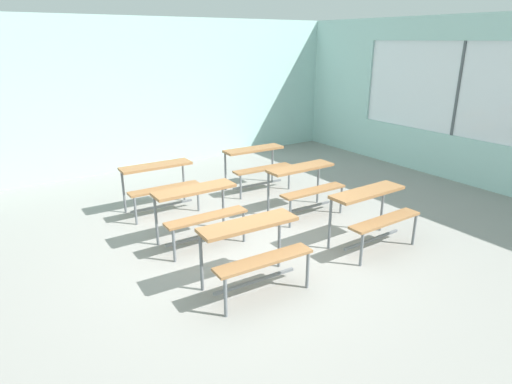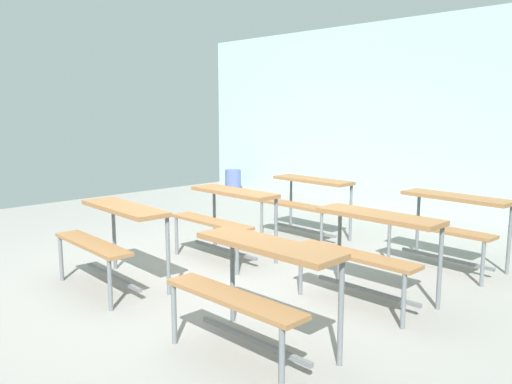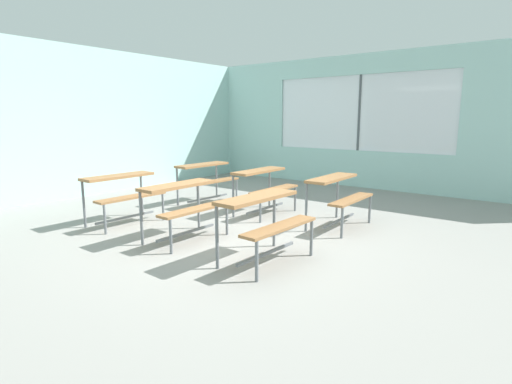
{
  "view_description": "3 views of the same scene",
  "coord_description": "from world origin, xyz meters",
  "px_view_note": "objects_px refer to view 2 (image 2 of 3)",
  "views": [
    {
      "loc": [
        -2.58,
        -4.19,
        2.58
      ],
      "look_at": [
        0.57,
        0.57,
        0.54
      ],
      "focal_mm": 30.22,
      "sensor_mm": 36.0,
      "label": 1
    },
    {
      "loc": [
        3.83,
        -3.03,
        1.62
      ],
      "look_at": [
        -0.41,
        1.11,
        0.66
      ],
      "focal_mm": 36.56,
      "sensor_mm": 36.0,
      "label": 2
    },
    {
      "loc": [
        -3.8,
        -3.3,
        1.6
      ],
      "look_at": [
        0.3,
        -0.13,
        0.63
      ],
      "focal_mm": 28.0,
      "sensor_mm": 36.0,
      "label": 3
    }
  ],
  "objects_px": {
    "desk_bench_r1c0": "(226,207)",
    "desk_bench_r2c0": "(307,193)",
    "trash_bin": "(233,179)",
    "desk_bench_r0c1": "(256,271)",
    "desk_bench_r2c1": "(450,214)",
    "desk_bench_r0c0": "(114,227)",
    "desk_bench_r1c1": "(370,236)"
  },
  "relations": [
    {
      "from": "desk_bench_r1c0",
      "to": "desk_bench_r1c1",
      "type": "xyz_separation_m",
      "value": [
        1.8,
        0.03,
        0.0
      ]
    },
    {
      "from": "desk_bench_r1c0",
      "to": "desk_bench_r1c1",
      "type": "relative_size",
      "value": 1.0
    },
    {
      "from": "desk_bench_r1c0",
      "to": "desk_bench_r2c1",
      "type": "distance_m",
      "value": 2.3
    },
    {
      "from": "desk_bench_r0c1",
      "to": "trash_bin",
      "type": "relative_size",
      "value": 2.79
    },
    {
      "from": "desk_bench_r0c1",
      "to": "desk_bench_r2c1",
      "type": "distance_m",
      "value": 2.72
    },
    {
      "from": "desk_bench_r0c1",
      "to": "desk_bench_r2c0",
      "type": "height_order",
      "value": "same"
    },
    {
      "from": "desk_bench_r0c0",
      "to": "desk_bench_r1c1",
      "type": "xyz_separation_m",
      "value": [
        1.82,
        1.35,
        0.0
      ]
    },
    {
      "from": "desk_bench_r0c0",
      "to": "desk_bench_r1c1",
      "type": "distance_m",
      "value": 2.27
    },
    {
      "from": "desk_bench_r2c0",
      "to": "desk_bench_r2c1",
      "type": "relative_size",
      "value": 0.99
    },
    {
      "from": "desk_bench_r1c0",
      "to": "desk_bench_r2c1",
      "type": "height_order",
      "value": "same"
    },
    {
      "from": "desk_bench_r1c1",
      "to": "desk_bench_r2c1",
      "type": "height_order",
      "value": "same"
    },
    {
      "from": "desk_bench_r0c0",
      "to": "desk_bench_r0c1",
      "type": "relative_size",
      "value": 1.01
    },
    {
      "from": "desk_bench_r2c0",
      "to": "trash_bin",
      "type": "relative_size",
      "value": 2.8
    },
    {
      "from": "desk_bench_r1c1",
      "to": "trash_bin",
      "type": "height_order",
      "value": "desk_bench_r1c1"
    },
    {
      "from": "desk_bench_r2c0",
      "to": "desk_bench_r2c1",
      "type": "xyz_separation_m",
      "value": [
        1.84,
        0.05,
        0.0
      ]
    },
    {
      "from": "desk_bench_r0c0",
      "to": "desk_bench_r2c0",
      "type": "bearing_deg",
      "value": 92.13
    },
    {
      "from": "desk_bench_r0c1",
      "to": "desk_bench_r2c0",
      "type": "bearing_deg",
      "value": 123.45
    },
    {
      "from": "desk_bench_r2c0",
      "to": "desk_bench_r2c1",
      "type": "bearing_deg",
      "value": 2.88
    },
    {
      "from": "desk_bench_r1c0",
      "to": "trash_bin",
      "type": "height_order",
      "value": "desk_bench_r1c0"
    },
    {
      "from": "desk_bench_r0c1",
      "to": "trash_bin",
      "type": "height_order",
      "value": "desk_bench_r0c1"
    },
    {
      "from": "desk_bench_r1c0",
      "to": "desk_bench_r2c0",
      "type": "xyz_separation_m",
      "value": [
        -0.01,
        1.34,
        0.0
      ]
    },
    {
      "from": "desk_bench_r1c1",
      "to": "trash_bin",
      "type": "bearing_deg",
      "value": 148.73
    },
    {
      "from": "desk_bench_r2c0",
      "to": "trash_bin",
      "type": "xyz_separation_m",
      "value": [
        -3.62,
        1.99,
        -0.36
      ]
    },
    {
      "from": "desk_bench_r0c0",
      "to": "trash_bin",
      "type": "distance_m",
      "value": 5.91
    },
    {
      "from": "desk_bench_r2c1",
      "to": "trash_bin",
      "type": "bearing_deg",
      "value": 162.86
    },
    {
      "from": "desk_bench_r1c0",
      "to": "desk_bench_r2c0",
      "type": "distance_m",
      "value": 1.34
    },
    {
      "from": "desk_bench_r0c0",
      "to": "desk_bench_r2c0",
      "type": "xyz_separation_m",
      "value": [
        0.01,
        2.67,
        0.0
      ]
    },
    {
      "from": "desk_bench_r1c1",
      "to": "trash_bin",
      "type": "distance_m",
      "value": 6.37
    },
    {
      "from": "desk_bench_r2c1",
      "to": "trash_bin",
      "type": "height_order",
      "value": "desk_bench_r2c1"
    },
    {
      "from": "desk_bench_r1c0",
      "to": "desk_bench_r2c1",
      "type": "bearing_deg",
      "value": 37.12
    },
    {
      "from": "trash_bin",
      "to": "desk_bench_r1c1",
      "type": "bearing_deg",
      "value": -31.36
    },
    {
      "from": "desk_bench_r0c1",
      "to": "desk_bench_r2c1",
      "type": "relative_size",
      "value": 0.99
    }
  ]
}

